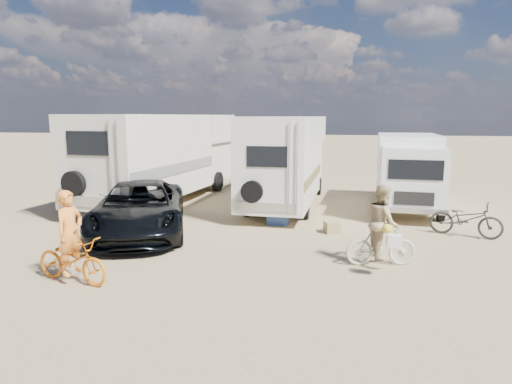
% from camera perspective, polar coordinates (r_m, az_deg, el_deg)
% --- Properties ---
extents(ground, '(140.00, 140.00, 0.00)m').
position_cam_1_polar(ground, '(9.97, 1.22, -9.23)').
color(ground, tan).
rests_on(ground, ground).
extents(rv_main, '(2.49, 7.68, 3.22)m').
position_cam_1_polar(rv_main, '(16.38, 4.06, 3.98)').
color(rv_main, white).
rests_on(rv_main, ground).
extents(rv_left, '(3.63, 8.94, 3.29)m').
position_cam_1_polar(rv_left, '(17.43, -11.83, 4.25)').
color(rv_left, beige).
rests_on(rv_left, ground).
extents(box_truck, '(2.44, 5.40, 2.58)m').
position_cam_1_polar(box_truck, '(16.35, 18.90, 2.34)').
color(box_truck, white).
rests_on(box_truck, ground).
extents(dark_suv, '(3.95, 5.65, 1.43)m').
position_cam_1_polar(dark_suv, '(12.74, -14.70, -2.02)').
color(dark_suv, black).
rests_on(dark_suv, ground).
extents(bike_man, '(1.82, 1.00, 0.91)m').
position_cam_1_polar(bike_man, '(9.52, -22.51, -8.04)').
color(bike_man, '#CB640D').
rests_on(bike_man, ground).
extents(bike_woman, '(1.58, 0.71, 0.92)m').
position_cam_1_polar(bike_woman, '(10.13, 15.73, -6.57)').
color(bike_woman, '#BABFA1').
rests_on(bike_woman, ground).
extents(rider_man, '(0.53, 0.68, 1.66)m').
position_cam_1_polar(rider_man, '(9.42, -22.65, -5.85)').
color(rider_man, orange).
rests_on(rider_man, ground).
extents(rider_woman, '(0.74, 0.88, 1.61)m').
position_cam_1_polar(rider_woman, '(10.04, 15.82, -4.68)').
color(rider_woman, tan).
rests_on(rider_woman, ground).
extents(bike_parked, '(1.95, 1.26, 0.97)m').
position_cam_1_polar(bike_parked, '(13.34, 25.29, -3.14)').
color(bike_parked, '#272A28').
rests_on(bike_parked, ground).
extents(cooler, '(0.64, 0.50, 0.47)m').
position_cam_1_polar(cooler, '(13.46, 2.80, -3.19)').
color(cooler, navy).
rests_on(cooler, ground).
extents(crate, '(0.50, 0.50, 0.32)m').
position_cam_1_polar(crate, '(12.68, 9.71, -4.48)').
color(crate, '#937E50').
rests_on(crate, ground).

